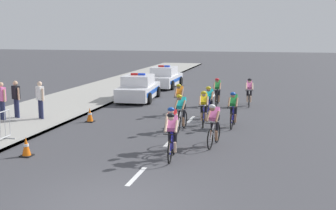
% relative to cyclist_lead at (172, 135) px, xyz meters
% --- Properties ---
extents(ground_plane, '(160.00, 160.00, 0.00)m').
position_rel_cyclist_lead_xyz_m(ground_plane, '(-0.58, -3.92, -0.79)').
color(ground_plane, '#424247').
extents(sidewalk_slab, '(4.82, 60.00, 0.12)m').
position_rel_cyclist_lead_xyz_m(sidewalk_slab, '(-8.09, 10.08, -0.73)').
color(sidewalk_slab, '#A3A099').
rests_on(sidewalk_slab, ground).
extents(kerb_edge, '(0.16, 60.00, 0.13)m').
position_rel_cyclist_lead_xyz_m(kerb_edge, '(-5.76, 10.08, -0.72)').
color(kerb_edge, '#9E9E99').
rests_on(kerb_edge, ground).
extents(lane_markings_centre, '(0.14, 21.60, 0.01)m').
position_rel_cyclist_lead_xyz_m(lane_markings_centre, '(-0.58, 4.16, -0.78)').
color(lane_markings_centre, white).
rests_on(lane_markings_centre, ground).
extents(cyclist_lead, '(0.44, 1.72, 1.56)m').
position_rel_cyclist_lead_xyz_m(cyclist_lead, '(0.00, 0.00, 0.00)').
color(cyclist_lead, black).
rests_on(cyclist_lead, ground).
extents(cyclist_second, '(0.46, 1.72, 1.56)m').
position_rel_cyclist_lead_xyz_m(cyclist_second, '(-0.24, 0.99, 0.00)').
color(cyclist_second, black).
rests_on(cyclist_second, ground).
extents(cyclist_third, '(0.45, 1.72, 1.56)m').
position_rel_cyclist_lead_xyz_m(cyclist_third, '(1.06, 1.87, 0.00)').
color(cyclist_third, black).
rests_on(cyclist_third, ground).
extents(cyclist_fourth, '(0.44, 1.72, 1.56)m').
position_rel_cyclist_lead_xyz_m(cyclist_fourth, '(-0.55, 3.89, 0.00)').
color(cyclist_fourth, black).
rests_on(cyclist_fourth, ground).
extents(cyclist_fifth, '(0.45, 1.72, 1.56)m').
position_rel_cyclist_lead_xyz_m(cyclist_fifth, '(0.18, 5.10, 0.00)').
color(cyclist_fifth, black).
rests_on(cyclist_fifth, ground).
extents(cyclist_sixth, '(0.42, 1.72, 1.56)m').
position_rel_cyclist_lead_xyz_m(cyclist_sixth, '(1.43, 5.07, 0.00)').
color(cyclist_sixth, black).
rests_on(cyclist_sixth, ground).
extents(cyclist_seventh, '(0.42, 1.72, 1.56)m').
position_rel_cyclist_lead_xyz_m(cyclist_seventh, '(0.18, 6.67, 0.00)').
color(cyclist_seventh, black).
rests_on(cyclist_seventh, ground).
extents(cyclist_eighth, '(0.43, 1.72, 1.56)m').
position_rel_cyclist_lead_xyz_m(cyclist_eighth, '(-1.35, 7.28, 0.00)').
color(cyclist_eighth, black).
rests_on(cyclist_eighth, ground).
extents(cyclist_ninth, '(0.42, 1.72, 1.56)m').
position_rel_cyclist_lead_xyz_m(cyclist_ninth, '(0.10, 10.26, 0.00)').
color(cyclist_ninth, black).
rests_on(cyclist_ninth, ground).
extents(cyclist_tenth, '(0.43, 1.72, 1.56)m').
position_rel_cyclist_lead_xyz_m(cyclist_tenth, '(1.78, 10.57, 0.00)').
color(cyclist_tenth, black).
rests_on(cyclist_tenth, ground).
extents(police_car_nearest, '(2.27, 4.53, 1.59)m').
position_rel_cyclist_lead_xyz_m(police_car_nearest, '(-4.63, 11.08, -0.11)').
color(police_car_nearest, white).
rests_on(police_car_nearest, ground).
extents(police_car_second, '(2.01, 4.40, 1.59)m').
position_rel_cyclist_lead_xyz_m(police_car_second, '(-4.63, 17.23, -0.11)').
color(police_car_second, white).
rests_on(police_car_second, ground).
extents(traffic_cone_near, '(0.36, 0.36, 0.64)m').
position_rel_cyclist_lead_xyz_m(traffic_cone_near, '(-4.61, -0.83, -0.48)').
color(traffic_cone_near, black).
rests_on(traffic_cone_near, ground).
extents(traffic_cone_mid, '(0.36, 0.36, 0.64)m').
position_rel_cyclist_lead_xyz_m(traffic_cone_mid, '(-4.84, 4.62, -0.48)').
color(traffic_cone_mid, black).
rests_on(traffic_cone_mid, ground).
extents(spectator_closest, '(0.49, 0.37, 1.68)m').
position_rel_cyclist_lead_xyz_m(spectator_closest, '(-7.02, 4.24, 0.30)').
color(spectator_closest, '#23284C').
rests_on(spectator_closest, sidewalk_slab).
extents(spectator_middle, '(0.51, 0.34, 1.68)m').
position_rel_cyclist_lead_xyz_m(spectator_middle, '(-8.51, 3.59, 0.30)').
color(spectator_middle, '#23284C').
rests_on(spectator_middle, sidewalk_slab).
extents(spectator_back, '(0.50, 0.36, 1.68)m').
position_rel_cyclist_lead_xyz_m(spectator_back, '(-8.20, 4.20, 0.30)').
color(spectator_back, '#23284C').
rests_on(spectator_back, sidewalk_slab).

